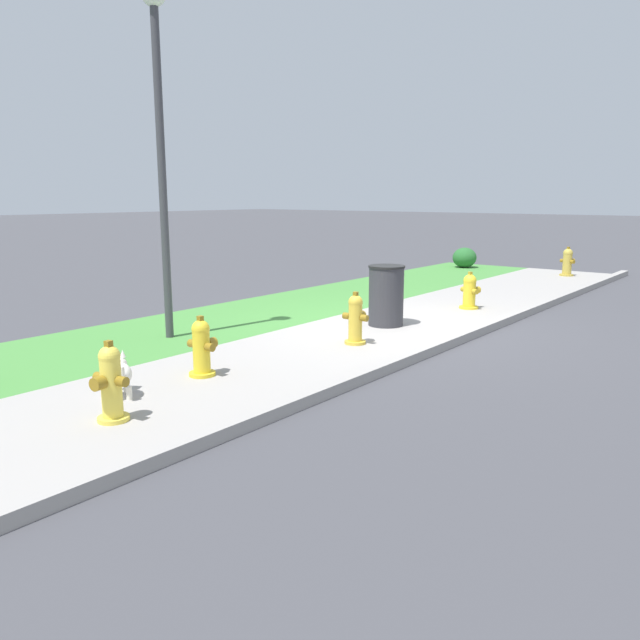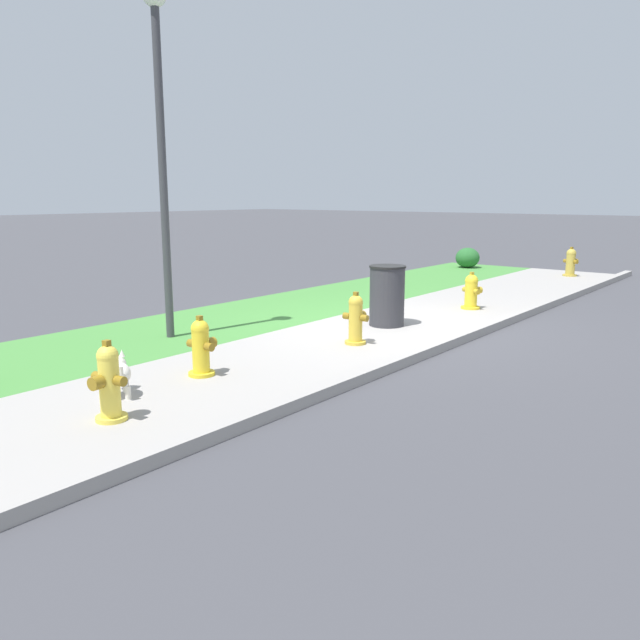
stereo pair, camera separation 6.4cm
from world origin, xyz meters
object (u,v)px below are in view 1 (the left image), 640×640
at_px(street_lamp, 159,110).
at_px(shrub_bush_mid_verge, 465,258).
at_px(fire_hydrant_far_end, 470,292).
at_px(small_white_dog, 120,373).
at_px(fire_hydrant_near_corner, 567,262).
at_px(fire_hydrant_mid_block, 111,383).
at_px(fire_hydrant_across_street, 202,348).
at_px(fire_hydrant_by_grass_verge, 356,319).
at_px(trash_bin, 386,296).

height_order(street_lamp, shrub_bush_mid_verge, street_lamp).
relative_size(fire_hydrant_far_end, small_white_dog, 1.39).
relative_size(fire_hydrant_near_corner, small_white_dog, 1.53).
bearing_deg(fire_hydrant_far_end, fire_hydrant_mid_block, -64.19).
xyz_separation_m(fire_hydrant_mid_block, street_lamp, (2.45, 2.30, 2.71)).
xyz_separation_m(fire_hydrant_mid_block, fire_hydrant_across_street, (1.44, 0.46, -0.03)).
bearing_deg(fire_hydrant_across_street, fire_hydrant_near_corner, 87.23).
height_order(fire_hydrant_by_grass_verge, fire_hydrant_mid_block, fire_hydrant_mid_block).
distance_m(fire_hydrant_by_grass_verge, street_lamp, 3.79).
height_order(fire_hydrant_across_street, small_white_dog, fire_hydrant_across_street).
bearing_deg(shrub_bush_mid_verge, trash_bin, -162.56).
height_order(fire_hydrant_near_corner, shrub_bush_mid_verge, fire_hydrant_near_corner).
xyz_separation_m(fire_hydrant_mid_block, shrub_bush_mid_verge, (13.05, 2.86, -0.08)).
bearing_deg(fire_hydrant_by_grass_verge, street_lamp, -155.38).
distance_m(fire_hydrant_by_grass_verge, small_white_dog, 3.31).
distance_m(fire_hydrant_by_grass_verge, fire_hydrant_mid_block, 3.73).
xyz_separation_m(fire_hydrant_by_grass_verge, small_white_dog, (-3.26, 0.55, -0.10)).
distance_m(fire_hydrant_near_corner, shrub_bush_mid_verge, 2.83).
xyz_separation_m(fire_hydrant_far_end, fire_hydrant_across_street, (-5.71, 0.50, 0.01)).
xyz_separation_m(fire_hydrant_far_end, small_white_dog, (-6.69, 0.59, -0.07)).
height_order(fire_hydrant_far_end, shrub_bush_mid_verge, fire_hydrant_far_end).
relative_size(fire_hydrant_near_corner, fire_hydrant_mid_block, 0.99).
bearing_deg(shrub_bush_mid_verge, fire_hydrant_across_street, -168.32).
height_order(fire_hydrant_across_street, shrub_bush_mid_verge, fire_hydrant_across_street).
xyz_separation_m(fire_hydrant_near_corner, trash_bin, (-7.88, 0.30, 0.12)).
xyz_separation_m(fire_hydrant_by_grass_verge, fire_hydrant_across_street, (-2.29, 0.46, -0.02)).
relative_size(fire_hydrant_near_corner, street_lamp, 0.16).
relative_size(small_white_dog, shrub_bush_mid_verge, 0.73).
xyz_separation_m(fire_hydrant_near_corner, fire_hydrant_far_end, (-5.74, -0.08, -0.04)).
distance_m(fire_hydrant_mid_block, fire_hydrant_across_street, 1.52).
xyz_separation_m(street_lamp, shrub_bush_mid_verge, (10.60, 0.56, -2.79)).
relative_size(fire_hydrant_across_street, small_white_dog, 1.44).
relative_size(fire_hydrant_across_street, shrub_bush_mid_verge, 1.05).
relative_size(fire_hydrant_by_grass_verge, small_white_dog, 1.51).
relative_size(fire_hydrant_by_grass_verge, fire_hydrant_mid_block, 0.97).
xyz_separation_m(fire_hydrant_far_end, shrub_bush_mid_verge, (5.90, 2.90, -0.03)).
bearing_deg(fire_hydrant_mid_block, fire_hydrant_by_grass_verge, -99.62).
bearing_deg(trash_bin, shrub_bush_mid_verge, 17.44).
distance_m(fire_hydrant_mid_block, trash_bin, 5.02).
bearing_deg(shrub_bush_mid_verge, fire_hydrant_by_grass_verge, -162.95).
height_order(fire_hydrant_mid_block, small_white_dog, fire_hydrant_mid_block).
distance_m(fire_hydrant_across_street, trash_bin, 3.57).
xyz_separation_m(fire_hydrant_by_grass_verge, shrub_bush_mid_verge, (9.32, 2.86, -0.07)).
bearing_deg(fire_hydrant_by_grass_verge, fire_hydrant_across_street, -105.84).
height_order(small_white_dog, trash_bin, trash_bin).
bearing_deg(trash_bin, fire_hydrant_mid_block, -176.19).
bearing_deg(fire_hydrant_by_grass_verge, trash_bin, 100.03).
bearing_deg(street_lamp, small_white_dog, -138.61).
bearing_deg(fire_hydrant_by_grass_verge, small_white_dog, -104.06).
bearing_deg(street_lamp, fire_hydrant_near_corner, -12.22).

